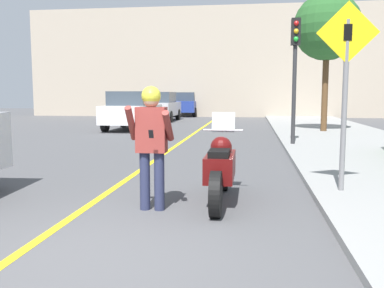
{
  "coord_description": "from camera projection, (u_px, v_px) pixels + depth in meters",
  "views": [
    {
      "loc": [
        1.66,
        -3.8,
        1.57
      ],
      "look_at": [
        0.78,
        2.52,
        0.82
      ],
      "focal_mm": 40.0,
      "sensor_mm": 36.0,
      "label": 1
    }
  ],
  "objects": [
    {
      "name": "ground_plane",
      "position": [
        76.0,
        257.0,
        4.15
      ],
      "size": [
        80.0,
        80.0,
        0.0
      ],
      "primitive_type": "plane",
      "color": "#4C4C4F"
    },
    {
      "name": "road_center_line",
      "position": [
        154.0,
        160.0,
        10.13
      ],
      "size": [
        0.12,
        36.0,
        0.01
      ],
      "color": "yellow",
      "rests_on": "ground"
    },
    {
      "name": "building_backdrop",
      "position": [
        228.0,
        62.0,
        29.29
      ],
      "size": [
        28.0,
        1.2,
        7.45
      ],
      "color": "#B2A38E",
      "rests_on": "ground"
    },
    {
      "name": "motorcycle",
      "position": [
        220.0,
        168.0,
        6.21
      ],
      "size": [
        0.62,
        2.17,
        1.29
      ],
      "color": "black",
      "rests_on": "ground"
    },
    {
      "name": "person_biker",
      "position": [
        151.0,
        135.0,
        5.72
      ],
      "size": [
        0.59,
        0.46,
        1.68
      ],
      "color": "#282D4C",
      "rests_on": "ground"
    },
    {
      "name": "crossing_sign",
      "position": [
        346.0,
        79.0,
        6.36
      ],
      "size": [
        0.91,
        0.08,
        2.82
      ],
      "color": "slate",
      "rests_on": "sidewalk_curb"
    },
    {
      "name": "traffic_light",
      "position": [
        295.0,
        57.0,
        12.37
      ],
      "size": [
        0.26,
        0.3,
        3.63
      ],
      "color": "#2D2D30",
      "rests_on": "sidewalk_curb"
    },
    {
      "name": "street_tree",
      "position": [
        327.0,
        27.0,
        16.59
      ],
      "size": [
        2.6,
        2.6,
        5.37
      ],
      "color": "brown",
      "rests_on": "sidewalk_curb"
    },
    {
      "name": "parked_car_white",
      "position": [
        132.0,
        110.0,
        18.9
      ],
      "size": [
        1.88,
        4.2,
        1.68
      ],
      "color": "black",
      "rests_on": "ground"
    },
    {
      "name": "parked_car_silver",
      "position": [
        160.0,
        106.0,
        24.9
      ],
      "size": [
        1.88,
        4.2,
        1.68
      ],
      "color": "black",
      "rests_on": "ground"
    },
    {
      "name": "parked_car_blue",
      "position": [
        185.0,
        104.0,
        30.48
      ],
      "size": [
        1.88,
        4.2,
        1.68
      ],
      "color": "black",
      "rests_on": "ground"
    }
  ]
}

